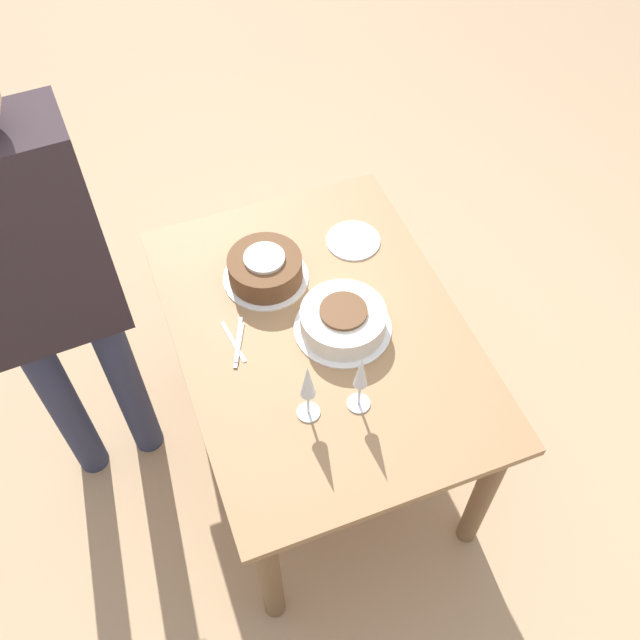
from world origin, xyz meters
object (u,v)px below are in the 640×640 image
Objects in this scene: wine_glass_far at (308,384)px; cake_center_white at (343,320)px; person_cutting at (39,277)px; cake_front_chocolate at (265,269)px; wine_glass_near at (361,376)px.

cake_center_white is at bearing 140.20° from wine_glass_far.
cake_center_white is at bearing -21.37° from person_cutting.
cake_front_chocolate is at bearing -150.33° from cake_center_white.
wine_glass_far reaches higher than cake_center_white.
wine_glass_far is (0.53, -0.04, 0.11)m from cake_front_chocolate.
cake_front_chocolate is at bearing -169.48° from wine_glass_near.
wine_glass_near is (0.55, 0.10, 0.10)m from cake_front_chocolate.
person_cutting reaches higher than cake_center_white.
person_cutting reaches higher than cake_front_chocolate.
cake_front_chocolate is at bearing -1.72° from person_cutting.
person_cutting is (-0.26, -0.81, 0.25)m from cake_center_white.
cake_center_white is 0.30m from wine_glass_near.
wine_glass_far is 0.80m from person_cutting.
cake_front_chocolate is at bearing 175.24° from wine_glass_far.
cake_front_chocolate is 0.57m from wine_glass_near.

